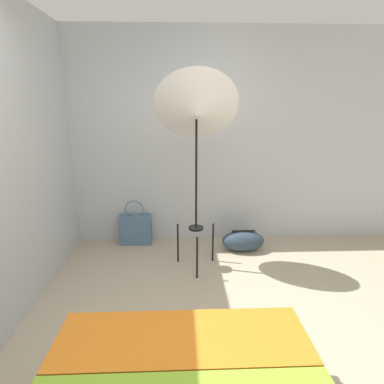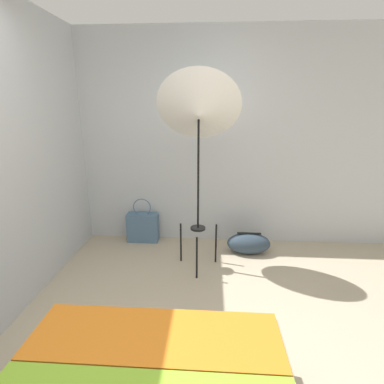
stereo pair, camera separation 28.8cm
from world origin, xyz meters
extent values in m
cube|color=#B7BCC1|center=(0.00, 2.46, 1.30)|extent=(8.00, 0.05, 2.60)
cube|color=#B7BCC1|center=(-1.40, 1.00, 1.30)|extent=(0.05, 8.00, 2.60)
cube|color=orange|center=(-0.05, 0.09, 0.50)|extent=(1.37, 0.43, 0.04)
cylinder|color=black|center=(0.11, 1.48, 0.23)|extent=(0.02, 0.02, 0.46)
cylinder|color=black|center=(-0.09, 1.82, 0.23)|extent=(0.02, 0.02, 0.46)
cylinder|color=black|center=(0.31, 1.82, 0.23)|extent=(0.02, 0.02, 0.46)
cylinder|color=black|center=(0.11, 1.71, 0.46)|extent=(0.16, 0.16, 0.02)
cylinder|color=black|center=(0.11, 1.71, 1.07)|extent=(0.02, 0.02, 1.21)
cone|color=white|center=(0.11, 1.71, 1.67)|extent=(0.83, 0.62, 0.76)
cube|color=slate|center=(-0.64, 2.32, 0.19)|extent=(0.40, 0.16, 0.38)
torus|color=slate|center=(-0.64, 2.32, 0.47)|extent=(0.23, 0.01, 0.23)
ellipsoid|color=#2D3D4C|center=(0.70, 2.06, 0.13)|extent=(0.51, 0.26, 0.26)
cube|color=black|center=(0.70, 2.06, 0.26)|extent=(0.28, 0.04, 0.01)
camera|label=1|loc=(-0.05, -1.26, 1.73)|focal=28.00mm
camera|label=2|loc=(0.24, -1.25, 1.73)|focal=28.00mm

